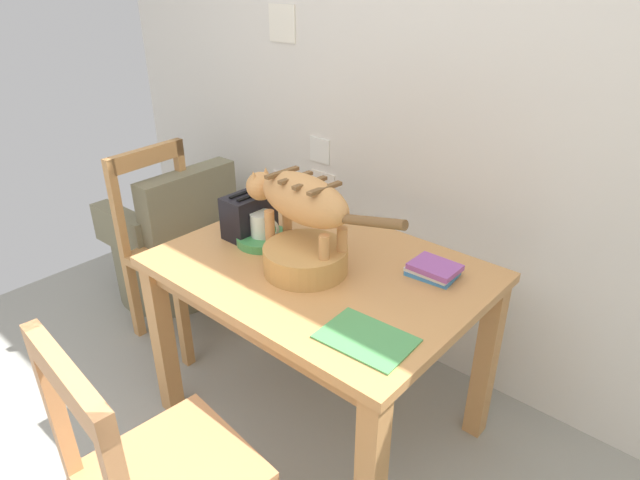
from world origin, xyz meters
TOP-DOWN VIEW (x-y plane):
  - wall_rear at (-0.00, 1.85)m, footprint 4.21×0.11m
  - dining_table at (-0.10, 1.16)m, footprint 1.13×0.83m
  - cat at (-0.16, 1.13)m, footprint 0.71×0.18m
  - saucer_bowl at (-0.38, 1.15)m, footprint 0.21×0.21m
  - coffee_mug at (-0.37, 1.15)m, footprint 0.14×0.09m
  - magazine at (0.29, 0.92)m, footprint 0.27×0.20m
  - book_stack at (0.25, 1.36)m, footprint 0.17×0.14m
  - wicker_basket at (-0.11, 1.10)m, footprint 0.30×0.30m
  - toaster at (-0.47, 1.16)m, footprint 0.12×0.20m
  - wooden_chair_near at (0.02, 0.36)m, footprint 0.46×0.46m
  - wooden_chair_far at (-1.04, 1.18)m, footprint 0.45×0.45m
  - wicker_armchair at (-1.37, 1.36)m, footprint 0.61×0.61m

SIDE VIEW (x-z plane):
  - wicker_armchair at x=-1.37m, z-range -0.12..0.66m
  - wooden_chair_near at x=0.02m, z-range -0.01..0.93m
  - wooden_chair_far at x=-1.04m, z-range -0.01..0.93m
  - dining_table at x=-0.10m, z-range 0.27..1.01m
  - magazine at x=0.29m, z-range 0.74..0.74m
  - saucer_bowl at x=-0.38m, z-range 0.74..0.77m
  - book_stack at x=0.25m, z-range 0.74..0.78m
  - wicker_basket at x=-0.11m, z-range 0.74..0.83m
  - coffee_mug at x=-0.37m, z-range 0.77..0.86m
  - toaster at x=-0.47m, z-range 0.73..0.91m
  - cat at x=-0.16m, z-range 0.81..1.14m
  - wall_rear at x=0.00m, z-range 0.00..2.50m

